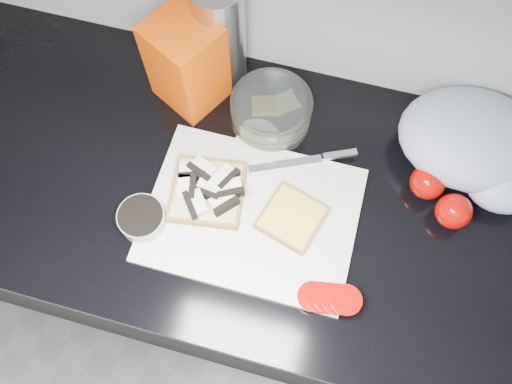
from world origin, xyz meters
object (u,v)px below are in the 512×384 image
glass_bowl (271,111)px  cutting_board (252,215)px  steel_canister (220,35)px  bread_bag (187,63)px

glass_bowl → cutting_board: bearing=-85.0°
cutting_board → glass_bowl: size_ratio=2.41×
glass_bowl → steel_canister: steel_canister is taller
cutting_board → glass_bowl: glass_bowl is taller
cutting_board → steel_canister: bearing=115.8°
glass_bowl → steel_canister: bearing=145.0°
cutting_board → glass_bowl: bearing=95.0°
steel_canister → cutting_board: bearing=-64.2°
bread_bag → cutting_board: bearing=-22.2°
glass_bowl → bread_bag: size_ratio=0.84×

